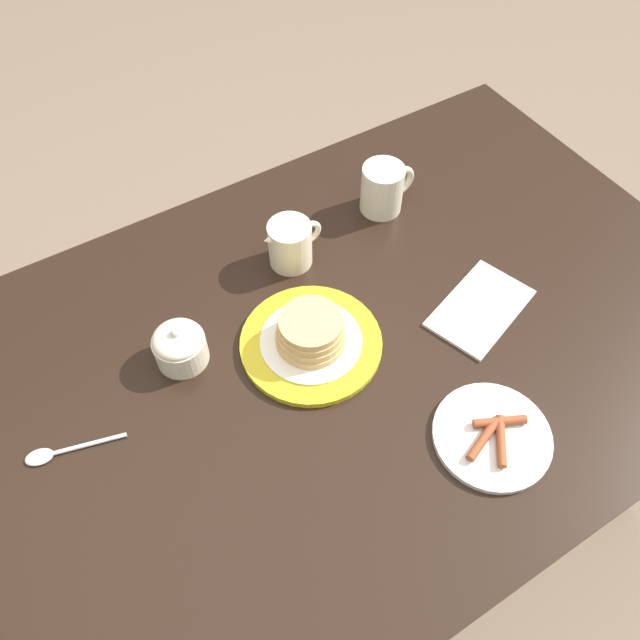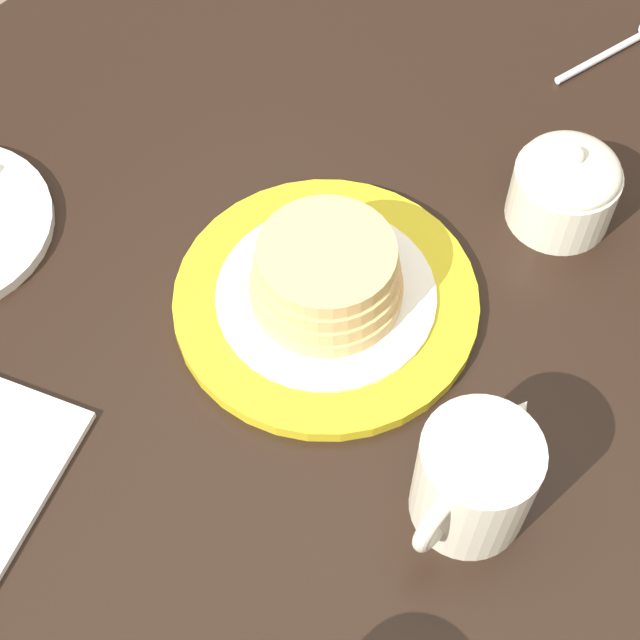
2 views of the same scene
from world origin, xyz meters
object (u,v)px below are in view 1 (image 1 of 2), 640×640
side_plate_bacon (492,436)px  sugar_bowl (180,346)px  coffee_mug (384,188)px  napkin (480,308)px  pancake_plate (311,337)px  creamer_pitcher (290,243)px  spoon (58,452)px

side_plate_bacon → sugar_bowl: size_ratio=2.10×
coffee_mug → napkin: coffee_mug is taller
coffee_mug → pancake_plate: bearing=-144.1°
creamer_pitcher → sugar_bowl: 0.27m
pancake_plate → creamer_pitcher: size_ratio=1.98×
pancake_plate → spoon: size_ratio=1.60×
coffee_mug → spoon: (-0.71, -0.18, -0.05)m
pancake_plate → napkin: size_ratio=1.10×
spoon → side_plate_bacon: bearing=-29.3°
side_plate_bacon → spoon: bearing=150.7°
coffee_mug → sugar_bowl: size_ratio=1.34×
creamer_pitcher → napkin: (0.23, -0.27, -0.04)m
pancake_plate → creamer_pitcher: bearing=70.3°
coffee_mug → napkin: bearing=-89.8°
coffee_mug → creamer_pitcher: bearing=-172.6°
napkin → coffee_mug: bearing=90.2°
pancake_plate → sugar_bowl: size_ratio=2.77×
pancake_plate → coffee_mug: 0.36m
creamer_pitcher → sugar_bowl: size_ratio=1.40×
napkin → spoon: (-0.71, 0.12, 0.00)m
side_plate_bacon → creamer_pitcher: (-0.08, 0.47, 0.04)m
side_plate_bacon → sugar_bowl: (-0.34, 0.38, 0.03)m
sugar_bowl → coffee_mug: bearing=14.1°
spoon → creamer_pitcher: bearing=17.1°
coffee_mug → creamer_pitcher: (-0.23, -0.03, -0.00)m
pancake_plate → spoon: (-0.42, 0.03, -0.02)m
coffee_mug → napkin: size_ratio=0.53×
coffee_mug → sugar_bowl: bearing=-165.9°
coffee_mug → spoon: bearing=-165.9°
creamer_pitcher → spoon: size_ratio=0.81×
side_plate_bacon → pancake_plate: bearing=117.0°
side_plate_bacon → napkin: size_ratio=0.83×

